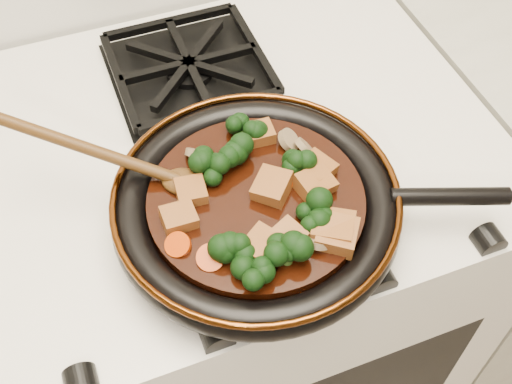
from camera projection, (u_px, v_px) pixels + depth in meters
name	position (u px, v px, depth m)	size (l,w,h in m)	color
stove	(230.00, 295.00, 1.25)	(0.76, 0.60, 0.90)	silver
burner_grate_front	(256.00, 209.00, 0.80)	(0.23, 0.23, 0.03)	black
burner_grate_back	(189.00, 68.00, 0.96)	(0.23, 0.23, 0.03)	black
skillet	(258.00, 205.00, 0.77)	(0.46, 0.35, 0.05)	black
braising_sauce	(256.00, 203.00, 0.76)	(0.26, 0.26, 0.02)	black
tofu_cube_0	(337.00, 235.00, 0.71)	(0.04, 0.04, 0.02)	brown
tofu_cube_1	(315.00, 185.00, 0.76)	(0.04, 0.04, 0.02)	brown
tofu_cube_2	(333.00, 229.00, 0.72)	(0.04, 0.05, 0.02)	brown
tofu_cube_3	(259.00, 134.00, 0.81)	(0.04, 0.03, 0.02)	brown
tofu_cube_4	(263.00, 248.00, 0.70)	(0.04, 0.04, 0.02)	brown
tofu_cube_5	(191.00, 192.00, 0.75)	(0.03, 0.04, 0.02)	brown
tofu_cube_6	(179.00, 219.00, 0.73)	(0.04, 0.03, 0.02)	brown
tofu_cube_7	(316.00, 169.00, 0.77)	(0.04, 0.04, 0.02)	brown
tofu_cube_8	(272.00, 187.00, 0.75)	(0.04, 0.04, 0.02)	brown
tofu_cube_9	(286.00, 239.00, 0.71)	(0.04, 0.03, 0.02)	brown
broccoli_floret_0	(237.00, 152.00, 0.78)	(0.06, 0.06, 0.05)	black
broccoli_floret_1	(245.00, 132.00, 0.81)	(0.06, 0.06, 0.05)	black
broccoli_floret_2	(234.00, 254.00, 0.69)	(0.06, 0.06, 0.06)	black
broccoli_floret_3	(316.00, 217.00, 0.73)	(0.06, 0.06, 0.05)	black
broccoli_floret_4	(287.00, 255.00, 0.69)	(0.06, 0.06, 0.06)	black
broccoli_floret_5	(213.00, 169.00, 0.77)	(0.06, 0.06, 0.05)	black
broccoli_floret_6	(253.00, 275.00, 0.68)	(0.06, 0.06, 0.05)	black
broccoli_floret_7	(296.00, 162.00, 0.77)	(0.05, 0.05, 0.06)	black
carrot_coin_0	(211.00, 258.00, 0.70)	(0.03, 0.03, 0.01)	#BF3605
carrot_coin_1	(283.00, 181.00, 0.76)	(0.03, 0.03, 0.01)	#BF3605
carrot_coin_2	(277.00, 182.00, 0.76)	(0.03, 0.03, 0.01)	#BF3605
carrot_coin_3	(178.00, 245.00, 0.71)	(0.03, 0.03, 0.01)	#BF3605
mushroom_slice_0	(289.00, 140.00, 0.80)	(0.03, 0.03, 0.01)	olive
mushroom_slice_1	(318.00, 240.00, 0.71)	(0.03, 0.03, 0.01)	olive
mushroom_slice_2	(307.00, 149.00, 0.79)	(0.03, 0.03, 0.01)	olive
mushroom_slice_3	(198.00, 154.00, 0.79)	(0.03, 0.03, 0.01)	olive
mushroom_slice_4	(330.00, 225.00, 0.72)	(0.03, 0.03, 0.01)	olive
wooden_spoon	(134.00, 164.00, 0.76)	(0.14, 0.10, 0.23)	#42280E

